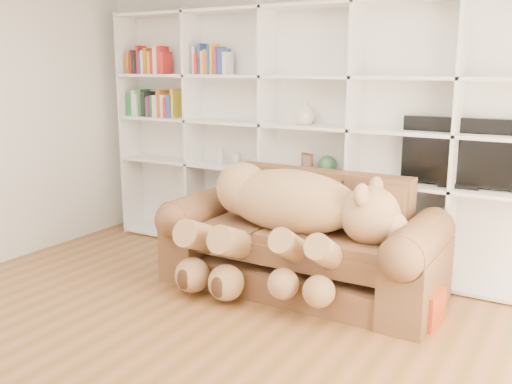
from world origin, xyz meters
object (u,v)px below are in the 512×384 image
Objects in this scene: teddy_bear at (286,215)px; gift_box at (417,305)px; sofa at (302,247)px; tv at (462,153)px.

gift_box is at bearing 1.71° from teddy_bear.
sofa is 7.06× the size of gift_box.
teddy_bear is (-0.06, -0.19, 0.31)m from sofa.
gift_box is 1.34m from tv.
sofa is 0.37m from teddy_bear.
tv is (0.07, 0.87, 1.02)m from gift_box.
tv reaches higher than gift_box.
sofa reaches higher than gift_box.
tv reaches higher than sofa.
gift_box is at bearing -9.44° from sofa.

